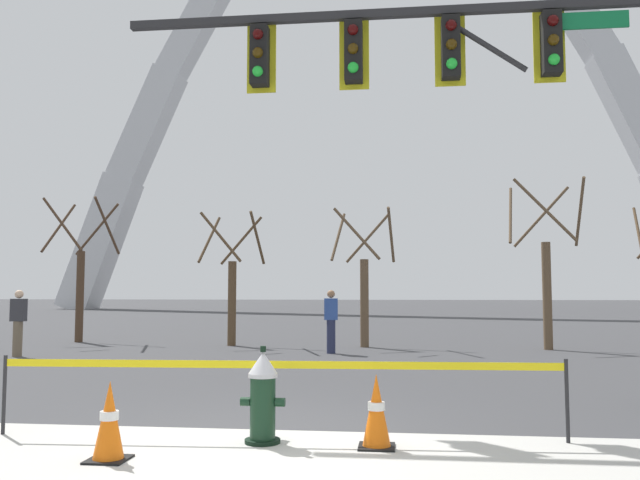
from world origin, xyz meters
name	(u,v)px	position (x,y,z in m)	size (l,w,h in m)	color
ground_plane	(264,438)	(0.00, 0.00, 0.00)	(240.00, 240.00, 0.00)	#3D3D3F
fire_hydrant	(263,397)	(0.04, -0.25, 0.47)	(0.46, 0.48, 0.99)	black
caution_tape_barrier	(277,381)	(0.15, -0.03, 0.61)	(6.02, 0.33, 0.86)	#232326
traffic_cone_by_hydrant	(376,412)	(1.20, -0.32, 0.36)	(0.36, 0.36, 0.73)	black
traffic_cone_mid_sidewalk	(109,422)	(-1.22, -1.10, 0.36)	(0.36, 0.36, 0.73)	black
traffic_signal_gantry	(481,91)	(2.63, 2.37, 4.40)	(7.82, 0.44, 6.00)	#232326
monument_arch	(379,95)	(0.00, 49.71, 18.81)	(57.84, 2.90, 42.46)	silver
tree_far_left	(80,278)	(-8.36, 12.39, 1.96)	(2.03, 2.04, 4.41)	#473323
tree_left_mid	(232,287)	(-3.34, 11.64, 1.70)	(1.77, 1.78, 3.82)	brown
tree_center_left	(364,286)	(0.50, 11.58, 1.72)	(1.79, 1.80, 3.87)	brown
tree_center_right	(546,274)	(5.43, 11.33, 2.02)	(2.09, 2.10, 4.54)	brown
pedestrian_walking_left	(18,322)	(-7.63, 7.91, 0.82)	(0.35, 0.22, 1.59)	brown
pedestrian_standing_center	(331,321)	(-0.25, 9.58, 0.82)	(0.36, 0.23, 1.59)	#232847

